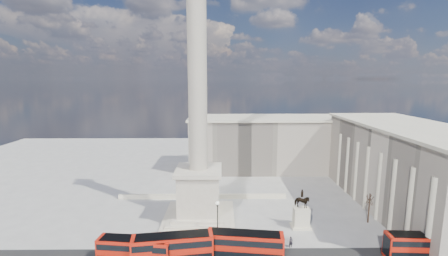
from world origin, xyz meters
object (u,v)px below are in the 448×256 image
at_px(nelsons_column, 198,158).
at_px(pedestrian_crossing, 236,244).
at_px(red_bus_a, 135,251).
at_px(red_bus_d, 423,247).
at_px(red_bus_c, 245,246).
at_px(pedestrian_standing, 385,245).
at_px(red_bus_b, 173,249).
at_px(victorian_lamp, 217,217).
at_px(equestrian_statue, 301,215).
at_px(pedestrian_walking, 291,242).

height_order(nelsons_column, pedestrian_crossing, nelsons_column).
relative_size(red_bus_a, red_bus_d, 1.01).
distance_m(red_bus_a, red_bus_c, 16.90).
relative_size(nelsons_column, pedestrian_standing, 32.88).
height_order(red_bus_d, pedestrian_crossing, red_bus_d).
height_order(red_bus_c, pedestrian_crossing, red_bus_c).
bearing_deg(pedestrian_standing, red_bus_b, -9.69).
distance_m(victorian_lamp, pedestrian_standing, 28.63).
relative_size(nelsons_column, red_bus_d, 4.43).
xyz_separation_m(pedestrian_standing, pedestrian_crossing, (-25.17, 0.35, 0.03)).
distance_m(red_bus_a, pedestrian_crossing, 16.25).
bearing_deg(red_bus_c, pedestrian_standing, 14.80).
distance_m(nelsons_column, pedestrian_crossing, 17.43).
relative_size(red_bus_d, pedestrian_standing, 7.42).
height_order(red_bus_b, equestrian_statue, equestrian_statue).
distance_m(red_bus_b, pedestrian_crossing, 10.81).
height_order(pedestrian_standing, pedestrian_crossing, pedestrian_crossing).
bearing_deg(equestrian_statue, red_bus_a, -157.68).
bearing_deg(nelsons_column, pedestrian_standing, -18.70).
height_order(red_bus_a, pedestrian_crossing, red_bus_a).
bearing_deg(nelsons_column, red_bus_d, -21.72).
height_order(victorian_lamp, pedestrian_standing, victorian_lamp).
distance_m(victorian_lamp, pedestrian_walking, 13.13).
xyz_separation_m(nelsons_column, red_bus_c, (8.20, -14.04, -10.40)).
relative_size(red_bus_d, victorian_lamp, 1.55).
distance_m(red_bus_c, pedestrian_walking, 9.08).
bearing_deg(pedestrian_crossing, pedestrian_standing, -140.35).
xyz_separation_m(equestrian_statue, pedestrian_walking, (-3.50, -6.83, -1.68)).
relative_size(nelsons_column, victorian_lamp, 6.89).
bearing_deg(pedestrian_crossing, pedestrian_walking, -137.56).
bearing_deg(pedestrian_walking, pedestrian_standing, -16.91).
height_order(equestrian_statue, pedestrian_standing, equestrian_statue).
relative_size(red_bus_a, equestrian_statue, 1.48).
distance_m(red_bus_a, pedestrian_standing, 40.94).
xyz_separation_m(red_bus_d, victorian_lamp, (-32.13, 6.58, 1.89)).
height_order(pedestrian_walking, pedestrian_standing, pedestrian_walking).
distance_m(victorian_lamp, pedestrian_crossing, 5.39).
xyz_separation_m(red_bus_c, victorian_lamp, (-4.41, 6.31, 1.74)).
distance_m(red_bus_b, red_bus_d, 38.79).
bearing_deg(red_bus_b, red_bus_a, 173.55).
relative_size(red_bus_d, equestrian_statue, 1.47).
bearing_deg(pedestrian_standing, nelsons_column, -34.95).
height_order(equestrian_statue, pedestrian_crossing, equestrian_statue).
distance_m(red_bus_a, victorian_lamp, 14.55).
distance_m(pedestrian_walking, pedestrian_crossing, 9.41).
bearing_deg(pedestrian_walking, red_bus_d, -26.35).
bearing_deg(pedestrian_crossing, nelsons_column, -16.39).
bearing_deg(red_bus_b, pedestrian_walking, 5.86).
bearing_deg(red_bus_d, red_bus_c, -177.49).
bearing_deg(pedestrian_crossing, red_bus_d, -147.04).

